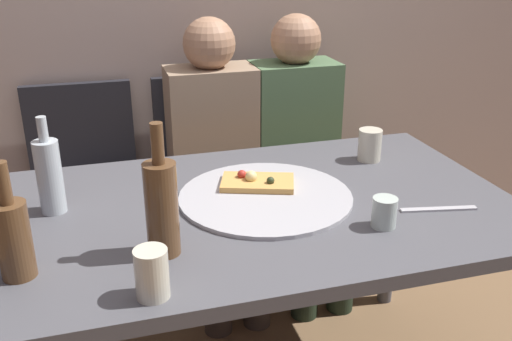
{
  "coord_description": "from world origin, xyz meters",
  "views": [
    {
      "loc": [
        -0.41,
        -1.42,
        1.45
      ],
      "look_at": [
        0.04,
        0.13,
        0.79
      ],
      "focal_mm": 39.69,
      "sensor_mm": 36.0,
      "label": 1
    }
  ],
  "objects_px": {
    "dining_table": "(256,227)",
    "tumbler_near": "(384,212)",
    "wine_bottle": "(162,206)",
    "chair_middle": "(210,167)",
    "pizza_tray": "(265,197)",
    "wine_glass": "(370,145)",
    "guest_in_sweater": "(217,152)",
    "table_knife": "(439,209)",
    "tumbler_far": "(152,274)",
    "beer_bottle": "(49,175)",
    "guest_in_beanie": "(301,143)",
    "water_bottle": "(13,237)",
    "pizza_slice_last": "(257,182)",
    "chair_left": "(86,181)",
    "chair_right": "(288,159)"
  },
  "relations": [
    {
      "from": "water_bottle",
      "to": "chair_middle",
      "type": "distance_m",
      "value": 1.3
    },
    {
      "from": "water_bottle",
      "to": "guest_in_sweater",
      "type": "bearing_deg",
      "value": 54.11
    },
    {
      "from": "table_knife",
      "to": "guest_in_beanie",
      "type": "xyz_separation_m",
      "value": [
        -0.08,
        0.89,
        -0.1
      ]
    },
    {
      "from": "pizza_slice_last",
      "to": "water_bottle",
      "type": "distance_m",
      "value": 0.73
    },
    {
      "from": "tumbler_far",
      "to": "chair_right",
      "type": "bearing_deg",
      "value": 58.9
    },
    {
      "from": "pizza_tray",
      "to": "tumbler_far",
      "type": "bearing_deg",
      "value": -133.0
    },
    {
      "from": "chair_middle",
      "to": "guest_in_sweater",
      "type": "bearing_deg",
      "value": 90.0
    },
    {
      "from": "tumbler_far",
      "to": "guest_in_beanie",
      "type": "distance_m",
      "value": 1.32
    },
    {
      "from": "guest_in_beanie",
      "to": "tumbler_near",
      "type": "bearing_deg",
      "value": 82.93
    },
    {
      "from": "wine_glass",
      "to": "guest_in_sweater",
      "type": "relative_size",
      "value": 0.09
    },
    {
      "from": "tumbler_far",
      "to": "chair_middle",
      "type": "xyz_separation_m",
      "value": [
        0.38,
        1.23,
        -0.28
      ]
    },
    {
      "from": "wine_bottle",
      "to": "tumbler_near",
      "type": "bearing_deg",
      "value": -2.63
    },
    {
      "from": "beer_bottle",
      "to": "guest_in_sweater",
      "type": "height_order",
      "value": "guest_in_sweater"
    },
    {
      "from": "table_knife",
      "to": "chair_middle",
      "type": "relative_size",
      "value": 0.24
    },
    {
      "from": "pizza_slice_last",
      "to": "table_knife",
      "type": "bearing_deg",
      "value": -32.15
    },
    {
      "from": "water_bottle",
      "to": "table_knife",
      "type": "height_order",
      "value": "water_bottle"
    },
    {
      "from": "dining_table",
      "to": "pizza_tray",
      "type": "xyz_separation_m",
      "value": [
        0.04,
        0.03,
        0.08
      ]
    },
    {
      "from": "wine_glass",
      "to": "chair_right",
      "type": "distance_m",
      "value": 0.69
    },
    {
      "from": "table_knife",
      "to": "chair_middle",
      "type": "bearing_deg",
      "value": 124.54
    },
    {
      "from": "pizza_tray",
      "to": "wine_glass",
      "type": "xyz_separation_m",
      "value": [
        0.44,
        0.2,
        0.05
      ]
    },
    {
      "from": "tumbler_near",
      "to": "pizza_tray",
      "type": "bearing_deg",
      "value": 134.47
    },
    {
      "from": "pizza_slice_last",
      "to": "beer_bottle",
      "type": "bearing_deg",
      "value": 178.86
    },
    {
      "from": "dining_table",
      "to": "tumbler_near",
      "type": "bearing_deg",
      "value": -38.33
    },
    {
      "from": "dining_table",
      "to": "guest_in_sweater",
      "type": "xyz_separation_m",
      "value": [
        0.04,
        0.7,
        -0.02
      ]
    },
    {
      "from": "wine_bottle",
      "to": "wine_glass",
      "type": "distance_m",
      "value": 0.88
    },
    {
      "from": "water_bottle",
      "to": "tumbler_near",
      "type": "distance_m",
      "value": 0.91
    },
    {
      "from": "water_bottle",
      "to": "wine_bottle",
      "type": "bearing_deg",
      "value": 1.68
    },
    {
      "from": "pizza_slice_last",
      "to": "guest_in_beanie",
      "type": "bearing_deg",
      "value": 58.37
    },
    {
      "from": "wine_bottle",
      "to": "chair_middle",
      "type": "distance_m",
      "value": 1.16
    },
    {
      "from": "pizza_tray",
      "to": "beer_bottle",
      "type": "xyz_separation_m",
      "value": [
        -0.6,
        0.09,
        0.1
      ]
    },
    {
      "from": "dining_table",
      "to": "chair_middle",
      "type": "height_order",
      "value": "chair_middle"
    },
    {
      "from": "wine_bottle",
      "to": "chair_middle",
      "type": "bearing_deg",
      "value": 72.63
    },
    {
      "from": "beer_bottle",
      "to": "water_bottle",
      "type": "relative_size",
      "value": 0.99
    },
    {
      "from": "tumbler_near",
      "to": "chair_left",
      "type": "distance_m",
      "value": 1.36
    },
    {
      "from": "tumbler_near",
      "to": "guest_in_beanie",
      "type": "height_order",
      "value": "guest_in_beanie"
    },
    {
      "from": "dining_table",
      "to": "pizza_tray",
      "type": "distance_m",
      "value": 0.1
    },
    {
      "from": "pizza_slice_last",
      "to": "table_knife",
      "type": "relative_size",
      "value": 1.14
    },
    {
      "from": "tumbler_near",
      "to": "table_knife",
      "type": "xyz_separation_m",
      "value": [
        0.2,
        0.04,
        -0.04
      ]
    },
    {
      "from": "pizza_slice_last",
      "to": "tumbler_far",
      "type": "distance_m",
      "value": 0.61
    },
    {
      "from": "pizza_slice_last",
      "to": "wine_bottle",
      "type": "distance_m",
      "value": 0.46
    },
    {
      "from": "tumbler_far",
      "to": "chair_left",
      "type": "distance_m",
      "value": 1.27
    },
    {
      "from": "chair_middle",
      "to": "chair_right",
      "type": "xyz_separation_m",
      "value": [
        0.36,
        0.0,
        0.0
      ]
    },
    {
      "from": "tumbler_far",
      "to": "guest_in_sweater",
      "type": "relative_size",
      "value": 0.1
    },
    {
      "from": "pizza_slice_last",
      "to": "tumbler_far",
      "type": "bearing_deg",
      "value": -127.88
    },
    {
      "from": "beer_bottle",
      "to": "tumbler_far",
      "type": "height_order",
      "value": "beer_bottle"
    },
    {
      "from": "pizza_tray",
      "to": "chair_middle",
      "type": "bearing_deg",
      "value": 89.89
    },
    {
      "from": "water_bottle",
      "to": "guest_in_beanie",
      "type": "xyz_separation_m",
      "value": [
        1.03,
        0.91,
        -0.2
      ]
    },
    {
      "from": "tumbler_near",
      "to": "water_bottle",
      "type": "bearing_deg",
      "value": 178.94
    },
    {
      "from": "table_knife",
      "to": "chair_middle",
      "type": "xyz_separation_m",
      "value": [
        -0.45,
        1.04,
        -0.23
      ]
    },
    {
      "from": "dining_table",
      "to": "beer_bottle",
      "type": "height_order",
      "value": "beer_bottle"
    }
  ]
}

